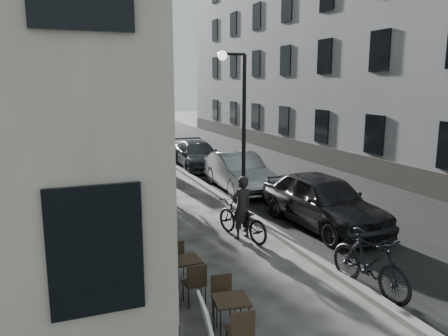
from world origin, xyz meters
TOP-DOWN VIEW (x-y plane):
  - ground at (0.00, 0.00)m, footprint 120.00×120.00m
  - road at (3.85, 16.00)m, footprint 7.30×60.00m
  - kerb at (0.20, 16.00)m, footprint 0.25×60.00m
  - building_right at (9.50, 16.50)m, footprint 4.00×35.00m
  - streetlamp_near at (-0.17, 6.00)m, footprint 0.90×0.28m
  - streetlamp_far at (-0.17, 18.00)m, footprint 0.90×0.28m
  - tree_near at (-0.10, 21.00)m, footprint 2.40×2.40m
  - tree_far at (-0.10, 27.00)m, footprint 2.40×2.40m
  - bistro_set_a at (-2.86, -0.02)m, footprint 0.63×1.42m
  - bistro_set_b at (-3.10, 1.81)m, footprint 0.59×1.41m
  - bistro_set_c at (-3.60, 3.15)m, footprint 0.64×1.56m
  - utility_cabinet at (-0.75, 12.79)m, footprint 0.71×1.08m
  - bicycle at (-0.80, 4.29)m, footprint 1.21×2.13m
  - cyclist_rider at (-0.80, 4.29)m, footprint 0.72×0.57m
  - pedestrian_near at (-2.85, 8.69)m, footprint 0.89×0.74m
  - pedestrian_mid at (-3.35, 9.81)m, footprint 1.18×0.70m
  - pedestrian_far at (-1.83, 9.11)m, footprint 1.01×0.96m
  - car_near at (1.82, 4.35)m, footprint 2.09×4.73m
  - car_mid at (1.29, 9.40)m, footprint 1.74×4.53m
  - car_far at (1.20, 14.50)m, footprint 2.05×4.62m
  - moped at (0.35, 0.49)m, footprint 0.82×2.12m

SIDE VIEW (x-z plane):
  - ground at x=0.00m, z-range 0.00..0.00m
  - road at x=3.85m, z-range 0.00..0.00m
  - kerb at x=0.20m, z-range 0.00..0.12m
  - bistro_set_a at x=-2.86m, z-range 0.01..0.83m
  - bistro_set_b at x=-3.10m, z-range 0.01..0.84m
  - bistro_set_c at x=-3.60m, z-range 0.01..0.94m
  - bicycle at x=-0.80m, z-range 0.00..1.06m
  - moped at x=0.35m, z-range 0.00..1.24m
  - car_far at x=1.20m, z-range 0.00..1.32m
  - car_mid at x=1.29m, z-range 0.00..1.47m
  - utility_cabinet at x=-0.75m, z-range 0.00..1.52m
  - car_near at x=1.82m, z-range 0.00..1.58m
  - pedestrian_near at x=-2.85m, z-range 0.00..1.65m
  - pedestrian_far at x=-1.83m, z-range 0.00..1.68m
  - cyclist_rider at x=-0.80m, z-range 0.00..1.73m
  - pedestrian_mid at x=-3.35m, z-range 0.00..1.80m
  - streetlamp_near at x=-0.17m, z-range 0.62..5.71m
  - streetlamp_far at x=-0.17m, z-range 0.62..5.71m
  - tree_near at x=-0.10m, z-range 1.81..7.51m
  - tree_far at x=-0.10m, z-range 1.81..7.51m
  - building_right at x=9.50m, z-range 0.00..16.00m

